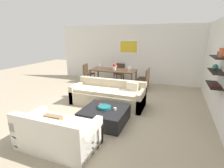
{
  "coord_description": "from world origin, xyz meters",
  "views": [
    {
      "loc": [
        1.95,
        -4.59,
        2.19
      ],
      "look_at": [
        0.11,
        0.2,
        0.75
      ],
      "focal_mm": 27.53,
      "sensor_mm": 36.0,
      "label": 1
    }
  ],
  "objects_px": {
    "dining_chair_right_far": "(146,77)",
    "decorative_bowl": "(104,107)",
    "loveseat_white": "(57,134)",
    "dining_chair_right_near": "(144,79)",
    "wine_glass_right_far": "(130,68)",
    "centerpiece_vase": "(114,66)",
    "candle_jar": "(115,109)",
    "coffee_table": "(105,116)",
    "apple_on_coffee_table": "(100,104)",
    "dining_chair_left_far": "(88,72)",
    "wine_glass_head": "(116,66)",
    "dining_table": "(113,71)",
    "dining_chair_head": "(119,71)",
    "wine_glass_right_near": "(129,68)",
    "wine_glass_left_far": "(99,65)",
    "sofa_beige": "(108,96)"
  },
  "relations": [
    {
      "from": "dining_chair_right_far",
      "to": "centerpiece_vase",
      "type": "height_order",
      "value": "centerpiece_vase"
    },
    {
      "from": "candle_jar",
      "to": "loveseat_white",
      "type": "bearing_deg",
      "value": -119.89
    },
    {
      "from": "dining_chair_left_far",
      "to": "wine_glass_head",
      "type": "distance_m",
      "value": 1.47
    },
    {
      "from": "apple_on_coffee_table",
      "to": "dining_chair_right_near",
      "type": "xyz_separation_m",
      "value": [
        0.62,
        2.93,
        0.08
      ]
    },
    {
      "from": "decorative_bowl",
      "to": "wine_glass_right_far",
      "type": "bearing_deg",
      "value": 94.14
    },
    {
      "from": "wine_glass_right_near",
      "to": "wine_glass_left_far",
      "type": "distance_m",
      "value": 1.48
    },
    {
      "from": "decorative_bowl",
      "to": "wine_glass_right_near",
      "type": "relative_size",
      "value": 2.03
    },
    {
      "from": "dining_chair_left_far",
      "to": "dining_chair_right_near",
      "type": "distance_m",
      "value": 2.85
    },
    {
      "from": "dining_chair_head",
      "to": "wine_glass_left_far",
      "type": "xyz_separation_m",
      "value": [
        -0.73,
        -0.75,
        0.37
      ]
    },
    {
      "from": "decorative_bowl",
      "to": "dining_table",
      "type": "xyz_separation_m",
      "value": [
        -0.97,
        3.24,
        0.27
      ]
    },
    {
      "from": "wine_glass_right_far",
      "to": "centerpiece_vase",
      "type": "xyz_separation_m",
      "value": [
        -0.66,
        -0.17,
        0.05
      ]
    },
    {
      "from": "decorative_bowl",
      "to": "centerpiece_vase",
      "type": "height_order",
      "value": "centerpiece_vase"
    },
    {
      "from": "wine_glass_left_far",
      "to": "candle_jar",
      "type": "bearing_deg",
      "value": -59.32
    },
    {
      "from": "sofa_beige",
      "to": "decorative_bowl",
      "type": "bearing_deg",
      "value": -72.24
    },
    {
      "from": "dining_chair_right_far",
      "to": "wine_glass_left_far",
      "type": "height_order",
      "value": "wine_glass_left_far"
    },
    {
      "from": "dining_chair_right_far",
      "to": "centerpiece_vase",
      "type": "distance_m",
      "value": 1.42
    },
    {
      "from": "loveseat_white",
      "to": "wine_glass_right_near",
      "type": "xyz_separation_m",
      "value": [
        0.22,
        4.45,
        0.58
      ]
    },
    {
      "from": "candle_jar",
      "to": "apple_on_coffee_table",
      "type": "relative_size",
      "value": 0.87
    },
    {
      "from": "candle_jar",
      "to": "centerpiece_vase",
      "type": "bearing_deg",
      "value": 110.49
    },
    {
      "from": "dining_table",
      "to": "apple_on_coffee_table",
      "type": "bearing_deg",
      "value": -75.76
    },
    {
      "from": "loveseat_white",
      "to": "dining_chair_right_far",
      "type": "height_order",
      "value": "dining_chair_right_far"
    },
    {
      "from": "apple_on_coffee_table",
      "to": "dining_chair_right_far",
      "type": "bearing_deg",
      "value": 79.55
    },
    {
      "from": "dining_chair_right_near",
      "to": "wine_glass_left_far",
      "type": "xyz_separation_m",
      "value": [
        -2.14,
        0.32,
        0.37
      ]
    },
    {
      "from": "dining_chair_right_near",
      "to": "centerpiece_vase",
      "type": "xyz_separation_m",
      "value": [
        -1.34,
        0.15,
        0.4
      ]
    },
    {
      "from": "wine_glass_right_far",
      "to": "wine_glass_head",
      "type": "relative_size",
      "value": 1.1
    },
    {
      "from": "coffee_table",
      "to": "apple_on_coffee_table",
      "type": "bearing_deg",
      "value": 144.15
    },
    {
      "from": "loveseat_white",
      "to": "dining_chair_right_near",
      "type": "xyz_separation_m",
      "value": [
        0.9,
        4.35,
        0.21
      ]
    },
    {
      "from": "dining_table",
      "to": "dining_chair_head",
      "type": "distance_m",
      "value": 0.89
    },
    {
      "from": "wine_glass_right_far",
      "to": "wine_glass_right_near",
      "type": "bearing_deg",
      "value": -90.0
    },
    {
      "from": "loveseat_white",
      "to": "wine_glass_right_far",
      "type": "distance_m",
      "value": 4.71
    },
    {
      "from": "coffee_table",
      "to": "dining_chair_right_near",
      "type": "relative_size",
      "value": 1.26
    },
    {
      "from": "centerpiece_vase",
      "to": "dining_chair_head",
      "type": "bearing_deg",
      "value": 94.55
    },
    {
      "from": "sofa_beige",
      "to": "wine_glass_right_far",
      "type": "xyz_separation_m",
      "value": [
        0.13,
        2.2,
        0.57
      ]
    },
    {
      "from": "loveseat_white",
      "to": "dining_chair_head",
      "type": "distance_m",
      "value": 5.46
    },
    {
      "from": "dining_table",
      "to": "dining_chair_right_near",
      "type": "height_order",
      "value": "dining_chair_right_near"
    },
    {
      "from": "wine_glass_right_near",
      "to": "wine_glass_head",
      "type": "height_order",
      "value": "wine_glass_right_near"
    },
    {
      "from": "dining_chair_left_far",
      "to": "wine_glass_right_near",
      "type": "xyz_separation_m",
      "value": [
        2.14,
        -0.32,
        0.37
      ]
    },
    {
      "from": "coffee_table",
      "to": "apple_on_coffee_table",
      "type": "height_order",
      "value": "apple_on_coffee_table"
    },
    {
      "from": "dining_chair_right_far",
      "to": "loveseat_white",
      "type": "bearing_deg",
      "value": -100.7
    },
    {
      "from": "wine_glass_right_far",
      "to": "wine_glass_head",
      "type": "distance_m",
      "value": 0.78
    },
    {
      "from": "apple_on_coffee_table",
      "to": "dining_chair_left_far",
      "type": "relative_size",
      "value": 0.09
    },
    {
      "from": "coffee_table",
      "to": "decorative_bowl",
      "type": "xyz_separation_m",
      "value": [
        -0.01,
        0.03,
        0.23
      ]
    },
    {
      "from": "wine_glass_left_far",
      "to": "centerpiece_vase",
      "type": "height_order",
      "value": "centerpiece_vase"
    },
    {
      "from": "coffee_table",
      "to": "dining_table",
      "type": "relative_size",
      "value": 0.55
    },
    {
      "from": "loveseat_white",
      "to": "dining_table",
      "type": "height_order",
      "value": "loveseat_white"
    },
    {
      "from": "dining_chair_left_far",
      "to": "wine_glass_head",
      "type": "xyz_separation_m",
      "value": [
        1.41,
        0.19,
        0.34
      ]
    },
    {
      "from": "wine_glass_right_near",
      "to": "apple_on_coffee_table",
      "type": "bearing_deg",
      "value": -88.73
    },
    {
      "from": "candle_jar",
      "to": "wine_glass_head",
      "type": "height_order",
      "value": "wine_glass_head"
    },
    {
      "from": "wine_glass_left_far",
      "to": "decorative_bowl",
      "type": "bearing_deg",
      "value": -63.15
    },
    {
      "from": "dining_chair_right_far",
      "to": "decorative_bowl",
      "type": "bearing_deg",
      "value": -97.27
    }
  ]
}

